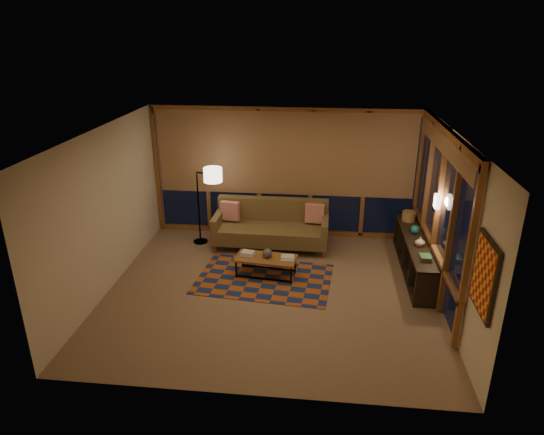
# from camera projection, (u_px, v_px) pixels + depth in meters

# --- Properties ---
(floor) EXTENTS (5.50, 5.00, 0.01)m
(floor) POSITION_uv_depth(u_px,v_px,m) (272.00, 291.00, 8.20)
(floor) COLOR #806148
(floor) RESTS_ON ground
(ceiling) EXTENTS (5.50, 5.00, 0.01)m
(ceiling) POSITION_uv_depth(u_px,v_px,m) (272.00, 133.00, 7.20)
(ceiling) COLOR beige
(ceiling) RESTS_ON walls
(walls) EXTENTS (5.51, 5.01, 2.70)m
(walls) POSITION_uv_depth(u_px,v_px,m) (272.00, 217.00, 7.70)
(walls) COLOR beige
(walls) RESTS_ON floor
(window_wall_back) EXTENTS (5.30, 0.16, 2.60)m
(window_wall_back) POSITION_uv_depth(u_px,v_px,m) (285.00, 173.00, 9.94)
(window_wall_back) COLOR brown
(window_wall_back) RESTS_ON walls
(window_wall_right) EXTENTS (0.16, 3.70, 2.60)m
(window_wall_right) POSITION_uv_depth(u_px,v_px,m) (437.00, 210.00, 7.99)
(window_wall_right) COLOR brown
(window_wall_right) RESTS_ON walls
(wall_art) EXTENTS (0.06, 0.74, 0.94)m
(wall_art) POSITION_uv_depth(u_px,v_px,m) (484.00, 276.00, 5.68)
(wall_art) COLOR red
(wall_art) RESTS_ON walls
(wall_sconce) EXTENTS (0.12, 0.18, 0.22)m
(wall_sconce) POSITION_uv_depth(u_px,v_px,m) (437.00, 201.00, 7.78)
(wall_sconce) COLOR #F2E5BD
(wall_sconce) RESTS_ON walls
(sofa) EXTENTS (2.26, 0.94, 0.92)m
(sofa) POSITION_uv_depth(u_px,v_px,m) (271.00, 226.00, 9.64)
(sofa) COLOR brown
(sofa) RESTS_ON floor
(pillow_left) EXTENTS (0.40, 0.19, 0.38)m
(pillow_left) POSITION_uv_depth(u_px,v_px,m) (230.00, 213.00, 9.79)
(pillow_left) COLOR red
(pillow_left) RESTS_ON sofa
(pillow_right) EXTENTS (0.39, 0.16, 0.38)m
(pillow_right) POSITION_uv_depth(u_px,v_px,m) (315.00, 216.00, 9.66)
(pillow_right) COLOR red
(pillow_right) RESTS_ON sofa
(area_rug) EXTENTS (2.46, 1.77, 0.01)m
(area_rug) POSITION_uv_depth(u_px,v_px,m) (264.00, 279.00, 8.57)
(area_rug) COLOR #A44E1A
(area_rug) RESTS_ON floor
(coffee_table) EXTENTS (1.12, 0.61, 0.36)m
(coffee_table) POSITION_uv_depth(u_px,v_px,m) (266.00, 266.00, 8.64)
(coffee_table) COLOR brown
(coffee_table) RESTS_ON floor
(book_stack_a) EXTENTS (0.27, 0.23, 0.07)m
(book_stack_a) POSITION_uv_depth(u_px,v_px,m) (248.00, 253.00, 8.64)
(book_stack_a) COLOR beige
(book_stack_a) RESTS_ON coffee_table
(book_stack_b) EXTENTS (0.24, 0.19, 0.05)m
(book_stack_b) POSITION_uv_depth(u_px,v_px,m) (288.00, 258.00, 8.50)
(book_stack_b) COLOR beige
(book_stack_b) RESTS_ON coffee_table
(ceramic_pot) EXTENTS (0.23, 0.23, 0.17)m
(ceramic_pot) POSITION_uv_depth(u_px,v_px,m) (267.00, 253.00, 8.54)
(ceramic_pot) COLOR black
(ceramic_pot) RESTS_ON coffee_table
(floor_lamp) EXTENTS (0.64, 0.53, 1.65)m
(floor_lamp) POSITION_uv_depth(u_px,v_px,m) (198.00, 205.00, 9.74)
(floor_lamp) COLOR black
(floor_lamp) RESTS_ON floor
(bookshelf) EXTENTS (0.40, 2.56, 0.64)m
(bookshelf) POSITION_uv_depth(u_px,v_px,m) (415.00, 255.00, 8.76)
(bookshelf) COLOR black
(bookshelf) RESTS_ON floor
(basket) EXTENTS (0.30, 0.30, 0.19)m
(basket) POSITION_uv_depth(u_px,v_px,m) (409.00, 216.00, 9.39)
(basket) COLOR #A27144
(basket) RESTS_ON bookshelf
(teal_bowl) EXTENTS (0.18, 0.18, 0.16)m
(teal_bowl) POSITION_uv_depth(u_px,v_px,m) (415.00, 230.00, 8.82)
(teal_bowl) COLOR #166E67
(teal_bowl) RESTS_ON bookshelf
(vase) EXTENTS (0.18, 0.18, 0.18)m
(vase) POSITION_uv_depth(u_px,v_px,m) (420.00, 242.00, 8.31)
(vase) COLOR tan
(vase) RESTS_ON bookshelf
(shelf_book_stack) EXTENTS (0.25, 0.30, 0.07)m
(shelf_book_stack) POSITION_uv_depth(u_px,v_px,m) (425.00, 258.00, 7.86)
(shelf_book_stack) COLOR beige
(shelf_book_stack) RESTS_ON bookshelf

